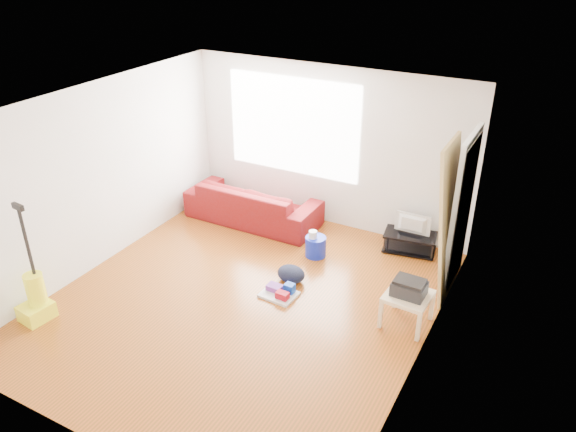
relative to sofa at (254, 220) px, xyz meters
The scene contains 13 objects.
room 2.45m from the sofa, 58.52° to the right, with size 4.51×5.01×2.51m.
sofa is the anchor object (origin of this frame).
tv_stand 2.52m from the sofa, ahead, with size 0.80×0.54×0.28m.
tv 2.55m from the sofa, ahead, with size 0.52×0.07×0.30m, color black.
side_table 3.31m from the sofa, 25.10° to the right, with size 0.53×0.53×0.42m.
printer 3.33m from the sofa, 25.10° to the right, with size 0.39×0.30×0.20m.
bucket 1.45m from the sofa, 20.41° to the right, with size 0.30×0.30×0.30m, color #1023BA.
toilet_paper 1.44m from the sofa, 22.02° to the right, with size 0.12×0.12×0.11m, color white.
cleaning_tray 2.13m from the sofa, 49.26° to the right, with size 0.47×0.38×0.16m.
backpack 1.84m from the sofa, 42.69° to the right, with size 0.39×0.32×0.22m, color black.
sneakers 2.94m from the sofa, 17.04° to the right, with size 0.43×0.22×0.10m.
vacuum 3.54m from the sofa, 105.96° to the right, with size 0.35×0.39×1.51m.
door_panel 3.20m from the sofa, ahead, with size 0.04×0.82×2.05m, color #B09749.
Camera 1 is at (3.27, -4.85, 4.23)m, focal length 35.00 mm.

